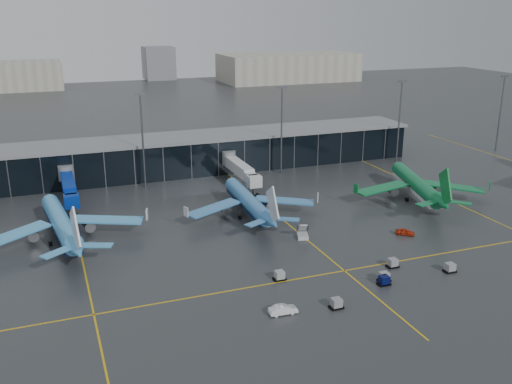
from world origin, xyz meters
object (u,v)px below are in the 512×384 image
object	(u,v)px
baggage_carts	(372,278)
mobile_airstair	(303,234)
airliner_arkefly	(60,212)
service_van_red	(405,232)
airliner_klm_near	(248,192)
service_van_white	(283,309)
airliner_aer_lingus	(417,175)

from	to	relation	value
baggage_carts	mobile_airstair	distance (m)	23.12
airliner_arkefly	service_van_red	size ratio (longest dim) A/B	9.98
airliner_klm_near	service_van_red	size ratio (longest dim) A/B	9.26
airliner_klm_near	baggage_carts	world-z (taller)	airliner_klm_near
baggage_carts	mobile_airstair	bearing A→B (deg)	96.93
baggage_carts	mobile_airstair	size ratio (longest dim) A/B	8.77
airliner_arkefly	service_van_red	xyz separation A→B (m)	(68.82, -22.99, -5.49)
airliner_klm_near	service_van_white	xyz separation A→B (m)	(-10.34, -44.77, -4.96)
airliner_arkefly	airliner_aer_lingus	xyz separation A→B (m)	(85.80, -2.89, -0.02)
airliner_klm_near	baggage_carts	bearing A→B (deg)	-74.98
airliner_arkefly	mobile_airstair	size ratio (longest dim) A/B	10.73
airliner_aer_lingus	service_van_white	bearing A→B (deg)	-126.04
airliner_klm_near	mobile_airstair	xyz separation A→B (m)	(6.11, -17.07, -4.95)
airliner_arkefly	mobile_airstair	bearing A→B (deg)	-25.86
airliner_aer_lingus	mobile_airstair	distance (m)	40.93
baggage_carts	service_van_red	size ratio (longest dim) A/B	8.16
mobile_airstair	service_van_red	distance (m)	22.13
airliner_arkefly	baggage_carts	bearing A→B (deg)	-44.75
baggage_carts	airliner_arkefly	bearing A→B (deg)	141.85
airliner_aer_lingus	service_van_red	bearing A→B (deg)	-113.41
mobile_airstair	airliner_aer_lingus	bearing A→B (deg)	38.75
airliner_arkefly	service_van_red	distance (m)	72.77
airliner_arkefly	service_van_white	xyz separation A→B (m)	(31.16, -44.35, -5.41)
mobile_airstair	service_van_white	xyz separation A→B (m)	(-16.46, -27.70, -0.01)
airliner_arkefly	baggage_carts	size ratio (longest dim) A/B	1.22
service_van_white	airliner_aer_lingus	bearing A→B (deg)	-49.62
airliner_klm_near	service_van_red	bearing A→B (deg)	-38.12
mobile_airstair	service_van_red	xyz separation A→B (m)	(21.20, -6.35, -0.08)
mobile_airstair	service_van_white	distance (m)	32.22
airliner_arkefly	airliner_aer_lingus	distance (m)	85.85
service_van_red	service_van_white	bearing A→B (deg)	159.43
airliner_klm_near	airliner_arkefly	bearing A→B (deg)	-176.93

